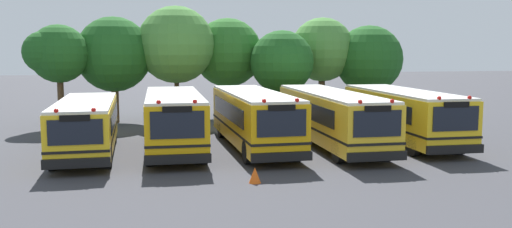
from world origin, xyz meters
name	(u,v)px	position (x,y,z in m)	size (l,w,h in m)	color
ground_plane	(254,147)	(0.00, 0.00, 0.00)	(160.00, 160.00, 0.00)	#38383D
school_bus_0	(86,125)	(-7.66, -0.16, 1.34)	(2.56, 9.30, 2.54)	yellow
school_bus_1	(174,119)	(-3.78, -0.01, 1.46)	(2.78, 9.66, 2.78)	#EAA80C
school_bus_2	(254,117)	(-0.01, -0.08, 1.47)	(2.59, 10.29, 2.79)	#EAA80C
school_bus_3	(331,116)	(3.81, -0.21, 1.45)	(2.64, 11.39, 2.75)	yellow
school_bus_4	(402,114)	(7.63, -0.19, 1.45)	(2.76, 10.01, 2.75)	yellow
tree_0	(55,54)	(-10.20, 8.94, 4.43)	(3.76, 3.49, 6.17)	#4C3823
tree_1	(115,54)	(-6.81, 10.46, 4.37)	(4.77, 4.77, 6.75)	#4C3823
tree_2	(174,43)	(-3.08, 10.33, 5.09)	(5.00, 5.00, 7.48)	#4C3823
tree_3	(230,54)	(0.75, 11.57, 4.36)	(4.70, 4.70, 6.81)	#4C3823
tree_4	(282,62)	(3.79, 9.05, 3.87)	(4.14, 4.14, 5.93)	#4C3823
tree_5	(321,50)	(7.04, 10.94, 4.60)	(4.44, 4.44, 6.89)	#4C3823
tree_6	(369,59)	(10.39, 10.29, 4.04)	(4.71, 4.71, 6.35)	#4C3823
traffic_cone	(255,175)	(-1.37, -6.88, 0.28)	(0.43, 0.43, 0.56)	#EA5914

